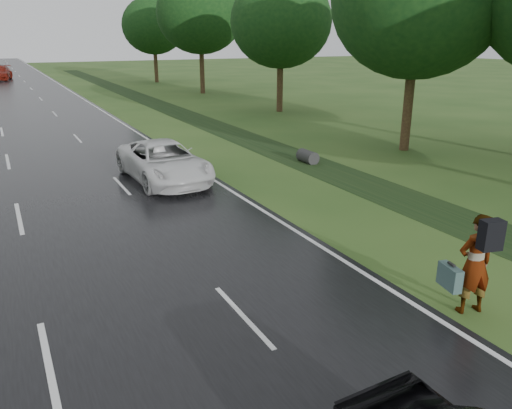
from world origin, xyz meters
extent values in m
plane|color=#29491A|center=(0.00, 0.00, 0.00)|extent=(220.00, 220.00, 0.00)
cube|color=silver|center=(6.75, 45.00, 0.04)|extent=(0.12, 180.00, 0.01)
cube|color=black|center=(11.50, 20.00, 0.00)|extent=(2.20, 120.00, 0.01)
cylinder|color=#2D2D2D|center=(11.50, 10.00, 0.25)|extent=(0.56, 1.00, 0.56)
cylinder|color=#351E15|center=(17.00, 10.00, 1.92)|extent=(0.44, 0.44, 3.84)
ellipsoid|color=black|center=(17.00, 10.00, 6.69)|extent=(7.60, 7.60, 6.84)
cylinder|color=#351E15|center=(18.20, 24.00, 1.76)|extent=(0.44, 0.44, 3.52)
ellipsoid|color=black|center=(18.20, 24.00, 6.14)|extent=(7.00, 7.00, 6.30)
cylinder|color=#351E15|center=(17.80, 38.00, 2.08)|extent=(0.44, 0.44, 4.16)
ellipsoid|color=black|center=(17.80, 38.00, 7.16)|extent=(8.00, 8.00, 7.20)
cylinder|color=#351E15|center=(17.50, 52.00, 1.84)|extent=(0.44, 0.44, 3.68)
ellipsoid|color=black|center=(17.50, 52.00, 6.38)|extent=(7.20, 7.20, 6.48)
imported|color=#A5998C|center=(7.57, -1.83, 1.02)|extent=(0.84, 0.64, 2.04)
cube|color=black|center=(7.50, -2.12, 1.74)|extent=(0.45, 0.33, 0.57)
cube|color=#385251|center=(7.17, -1.63, 0.75)|extent=(0.32, 0.60, 0.46)
cube|color=black|center=(7.17, -1.63, 1.02)|extent=(0.10, 0.20, 0.04)
imported|color=silver|center=(5.11, 9.95, 0.76)|extent=(2.58, 5.28, 1.45)
camera|label=1|loc=(-0.17, -7.60, 5.16)|focal=35.00mm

